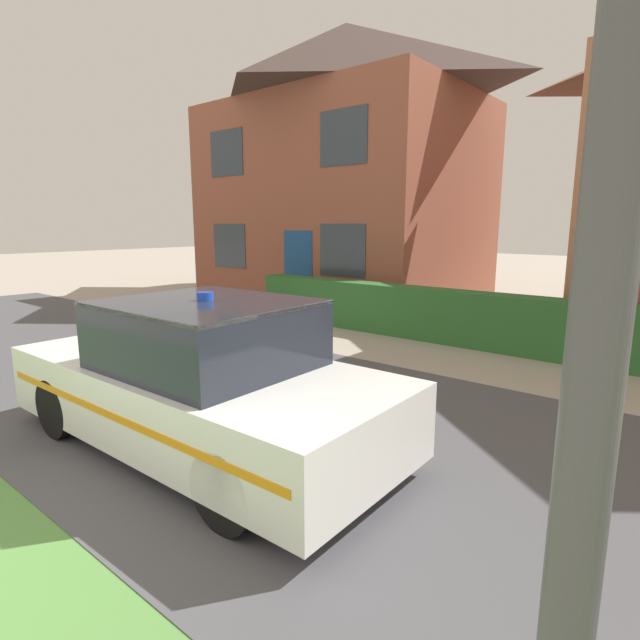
{
  "coord_description": "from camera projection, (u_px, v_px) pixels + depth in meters",
  "views": [
    {
      "loc": [
        3.92,
        -0.05,
        2.26
      ],
      "look_at": [
        -0.08,
        4.81,
        1.05
      ],
      "focal_mm": 28.0,
      "sensor_mm": 36.0,
      "label": 1
    }
  ],
  "objects": [
    {
      "name": "road_strip",
      "position": [
        283.0,
        416.0,
        5.95
      ],
      "size": [
        28.0,
        5.38,
        0.01
      ],
      "primitive_type": "cube",
      "color": "#4C4C51",
      "rests_on": "ground"
    },
    {
      "name": "garden_hedge",
      "position": [
        452.0,
        317.0,
        9.59
      ],
      "size": [
        9.64,
        0.54,
        1.03
      ],
      "primitive_type": "cube",
      "color": "#2D662D",
      "rests_on": "ground"
    },
    {
      "name": "police_car",
      "position": [
        201.0,
        380.0,
        5.02
      ],
      "size": [
        4.39,
        1.91,
        1.61
      ],
      "rotation": [
        0.0,
        0.0,
        3.16
      ],
      "color": "black",
      "rests_on": "road_strip"
    },
    {
      "name": "house_left",
      "position": [
        345.0,
        163.0,
        15.43
      ],
      "size": [
        8.11,
        6.12,
        8.1
      ],
      "color": "#93513D",
      "rests_on": "ground"
    }
  ]
}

